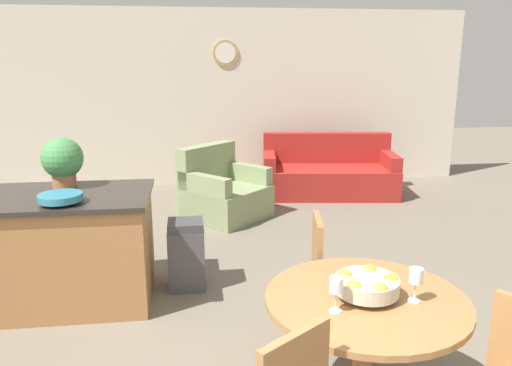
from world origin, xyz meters
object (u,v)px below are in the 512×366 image
(wine_glass_right, at_px, (416,277))
(wine_glass_left, at_px, (336,287))
(potted_plant, at_px, (62,160))
(trash_bin, at_px, (186,255))
(dining_chair_far_side, at_px, (333,275))
(armchair, at_px, (223,194))
(dining_table, at_px, (365,326))
(couch, at_px, (328,174))
(kitchen_island, at_px, (66,249))
(fruit_bowl, at_px, (367,285))
(teal_bowl, at_px, (60,197))

(wine_glass_right, bearing_deg, wine_glass_left, -173.42)
(potted_plant, bearing_deg, trash_bin, -7.34)
(dining_chair_far_side, relative_size, armchair, 0.75)
(dining_table, relative_size, trash_bin, 1.75)
(dining_table, xyz_separation_m, couch, (1.10, 4.67, -0.28))
(dining_table, distance_m, kitchen_island, 2.56)
(dining_table, height_order, couch, couch)
(wine_glass_left, bearing_deg, dining_chair_far_side, 74.17)
(fruit_bowl, bearing_deg, armchair, 97.83)
(dining_chair_far_side, height_order, kitchen_island, dining_chair_far_side)
(wine_glass_left, xyz_separation_m, teal_bowl, (-1.67, 1.53, 0.09))
(armchair, bearing_deg, dining_chair_far_side, -123.46)
(dining_chair_far_side, bearing_deg, teal_bowl, -99.10)
(wine_glass_left, xyz_separation_m, kitchen_island, (-1.73, 1.79, -0.42))
(kitchen_island, bearing_deg, armchair, 55.96)
(dining_table, xyz_separation_m, kitchen_island, (-1.94, 1.67, -0.11))
(dining_chair_far_side, xyz_separation_m, wine_glass_right, (0.18, -0.85, 0.36))
(dining_chair_far_side, height_order, fruit_bowl, dining_chair_far_side)
(fruit_bowl, distance_m, potted_plant, 2.76)
(wine_glass_right, bearing_deg, teal_bowl, 144.80)
(couch, bearing_deg, kitchen_island, -128.04)
(potted_plant, bearing_deg, wine_glass_left, -49.39)
(dining_chair_far_side, bearing_deg, wine_glass_left, -6.65)
(fruit_bowl, distance_m, wine_glass_right, 0.25)
(kitchen_island, distance_m, trash_bin, 0.99)
(fruit_bowl, bearing_deg, dining_table, 87.19)
(teal_bowl, bearing_deg, armchair, 60.18)
(wine_glass_left, xyz_separation_m, couch, (1.30, 4.80, -0.58))
(wine_glass_right, distance_m, couch, 4.86)
(trash_bin, bearing_deg, armchair, 77.18)
(dining_chair_far_side, distance_m, wine_glass_left, 1.00)
(potted_plant, height_order, couch, potted_plant)
(fruit_bowl, distance_m, teal_bowl, 2.35)
(wine_glass_right, xyz_separation_m, potted_plant, (-2.19, 2.00, 0.27))
(kitchen_island, bearing_deg, wine_glass_right, -38.83)
(wine_glass_right, bearing_deg, armchair, 101.01)
(dining_table, height_order, fruit_bowl, fruit_bowl)
(fruit_bowl, height_order, wine_glass_left, wine_glass_left)
(fruit_bowl, bearing_deg, couch, 76.77)
(fruit_bowl, xyz_separation_m, wine_glass_right, (0.23, -0.08, 0.06))
(kitchen_island, xyz_separation_m, armchair, (1.42, 2.10, -0.16))
(dining_table, bearing_deg, dining_chair_far_side, 86.39)
(wine_glass_left, bearing_deg, wine_glass_right, 6.58)
(dining_chair_far_side, height_order, couch, dining_chair_far_side)
(dining_table, xyz_separation_m, fruit_bowl, (-0.00, -0.00, 0.24))
(fruit_bowl, bearing_deg, potted_plant, 135.59)
(fruit_bowl, height_order, couch, fruit_bowl)
(potted_plant, bearing_deg, armchair, 52.01)
(couch, height_order, armchair, armchair)
(potted_plant, distance_m, couch, 4.20)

